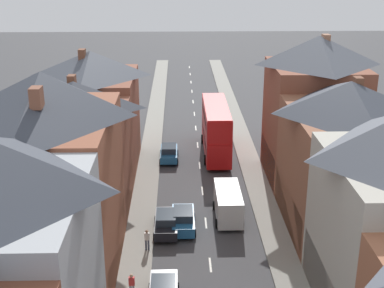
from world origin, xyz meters
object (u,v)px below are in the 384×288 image
object	(u,v)px
car_mid_black	(183,219)
pedestrian_far_left	(147,239)
delivery_van	(228,203)
car_parked_left_a	(169,153)
car_near_silver	(166,222)
pedestrian_mid_right	(132,284)
double_decker_bus_lead	(216,129)

from	to	relation	value
car_mid_black	pedestrian_far_left	world-z (taller)	pedestrian_far_left
pedestrian_far_left	delivery_van	bearing A→B (deg)	38.77
car_parked_left_a	pedestrian_far_left	bearing A→B (deg)	-94.20
car_near_silver	car_mid_black	size ratio (longest dim) A/B	1.01
car_parked_left_a	pedestrian_mid_right	xyz separation A→B (m)	(-1.95, -23.12, 0.21)
car_parked_left_a	car_mid_black	xyz separation A→B (m)	(1.30, -14.44, 0.03)
car_near_silver	car_parked_left_a	size ratio (longest dim) A/B	1.03
car_near_silver	car_parked_left_a	bearing A→B (deg)	90.00
double_decker_bus_lead	car_near_silver	size ratio (longest dim) A/B	2.52
delivery_van	pedestrian_mid_right	size ratio (longest dim) A/B	3.23
double_decker_bus_lead	car_near_silver	world-z (taller)	double_decker_bus_lead
pedestrian_far_left	car_near_silver	bearing A→B (deg)	65.19
car_parked_left_a	pedestrian_mid_right	size ratio (longest dim) A/B	2.57
delivery_van	pedestrian_mid_right	distance (m)	12.46
car_mid_black	delivery_van	bearing A→B (deg)	25.62
car_parked_left_a	pedestrian_mid_right	world-z (taller)	pedestrian_mid_right
car_near_silver	car_parked_left_a	world-z (taller)	car_near_silver
double_decker_bus_lead	car_near_silver	distance (m)	17.42
delivery_van	pedestrian_far_left	bearing A→B (deg)	-141.23
car_near_silver	car_mid_black	xyz separation A→B (m)	(1.30, 0.44, 0.02)
car_mid_black	pedestrian_far_left	distance (m)	4.17
car_mid_black	double_decker_bus_lead	bearing A→B (deg)	77.47
car_parked_left_a	car_mid_black	size ratio (longest dim) A/B	0.98
double_decker_bus_lead	pedestrian_mid_right	xyz separation A→B (m)	(-6.84, -24.84, -1.78)
double_decker_bus_lead	car_parked_left_a	world-z (taller)	double_decker_bus_lead
car_parked_left_a	pedestrian_far_left	distance (m)	17.74
delivery_van	pedestrian_mid_right	bearing A→B (deg)	-123.36
double_decker_bus_lead	delivery_van	distance (m)	14.51
double_decker_bus_lead	car_mid_black	world-z (taller)	double_decker_bus_lead
double_decker_bus_lead	pedestrian_far_left	world-z (taller)	double_decker_bus_lead
car_mid_black	delivery_van	world-z (taller)	delivery_van
delivery_van	car_parked_left_a	bearing A→B (deg)	111.08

